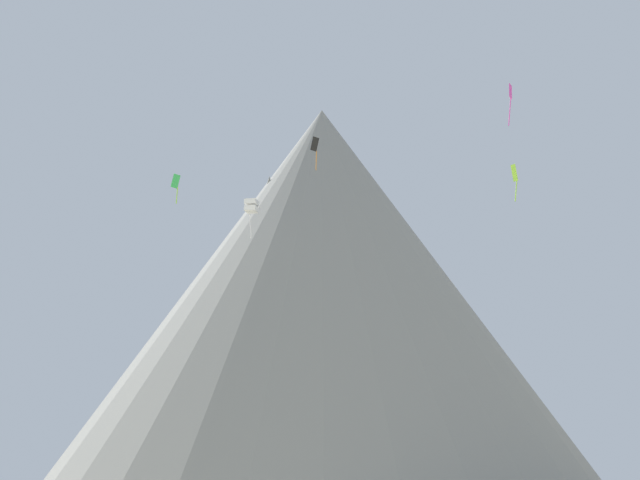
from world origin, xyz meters
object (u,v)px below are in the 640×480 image
object	(u,v)px
kite_lime_high	(515,177)
kite_green_high	(176,183)
rock_massif	(318,307)
kite_indigo_low	(205,383)
kite_white_high	(252,206)
kite_black_high	(315,147)
kite_magenta_high	(510,97)

from	to	relation	value
kite_lime_high	kite_green_high	bearing A→B (deg)	92.13
rock_massif	kite_indigo_low	distance (m)	28.63
kite_white_high	kite_lime_high	size ratio (longest dim) A/B	1.48
rock_massif	kite_lime_high	distance (m)	50.78
kite_white_high	kite_indigo_low	world-z (taller)	kite_white_high
rock_massif	kite_white_high	world-z (taller)	rock_massif
kite_black_high	kite_magenta_high	bearing A→B (deg)	-43.54
rock_massif	kite_black_high	bearing A→B (deg)	-82.67
kite_magenta_high	kite_lime_high	xyz separation A→B (m)	(-1.11, -8.08, -10.84)
kite_white_high	kite_indigo_low	size ratio (longest dim) A/B	3.84
kite_indigo_low	kite_lime_high	xyz separation A→B (m)	(30.34, -21.48, 12.89)
kite_magenta_high	kite_lime_high	distance (m)	13.57
rock_massif	kite_indigo_low	xyz separation A→B (m)	(-8.33, -24.27, -12.69)
kite_white_high	kite_black_high	bearing A→B (deg)	-87.83
rock_massif	kite_black_high	size ratio (longest dim) A/B	22.90
rock_massif	kite_green_high	bearing A→B (deg)	-100.72
kite_magenta_high	kite_green_high	size ratio (longest dim) A/B	1.45
kite_white_high	kite_green_high	bearing A→B (deg)	176.44
kite_black_high	kite_white_high	bearing A→B (deg)	169.51
kite_green_high	kite_indigo_low	xyz separation A→B (m)	(-0.89, 15.01, -16.39)
kite_black_high	kite_white_high	size ratio (longest dim) A/B	0.90
kite_black_high	kite_lime_high	size ratio (longest dim) A/B	1.33
kite_magenta_high	kite_green_high	world-z (taller)	kite_magenta_high
kite_black_high	kite_indigo_low	size ratio (longest dim) A/B	3.46
kite_white_high	kite_magenta_high	bearing A→B (deg)	-113.62
kite_white_high	kite_indigo_low	bearing A→B (deg)	127.76
rock_massif	kite_black_high	world-z (taller)	rock_massif
kite_indigo_low	kite_lime_high	world-z (taller)	kite_lime_high
kite_green_high	kite_indigo_low	bearing A→B (deg)	-101.01
rock_massif	kite_indigo_low	bearing A→B (deg)	-108.94
kite_indigo_low	kite_black_high	bearing A→B (deg)	-146.20
kite_magenta_high	kite_indigo_low	size ratio (longest dim) A/B	3.46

